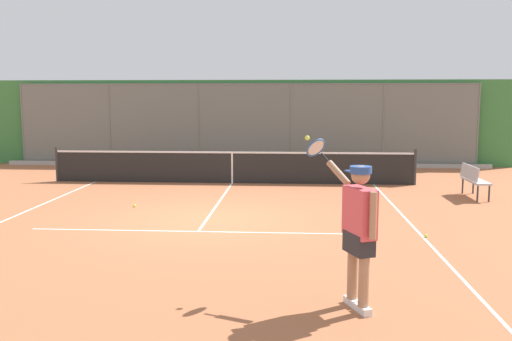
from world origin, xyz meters
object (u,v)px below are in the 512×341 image
at_px(tennis_ball_near_net, 426,236).
at_px(courtside_bench, 473,178).
at_px(tennis_player, 358,225).
at_px(tennis_ball_by_sideline, 135,206).

height_order(tennis_ball_near_net, courtside_bench, courtside_bench).
distance_m(tennis_player, tennis_ball_near_net, 4.06).
distance_m(tennis_player, courtside_bench, 8.74).
xyz_separation_m(tennis_ball_near_net, tennis_ball_by_sideline, (6.21, -2.45, 0.00)).
distance_m(tennis_ball_near_net, courtside_bench, 4.81).
distance_m(tennis_player, tennis_ball_by_sideline, 7.58).
bearing_deg(tennis_ball_near_net, courtside_bench, -117.39).
bearing_deg(courtside_bench, tennis_ball_near_net, -27.39).
bearing_deg(courtside_bench, tennis_player, -26.51).
relative_size(tennis_ball_near_net, courtside_bench, 0.05).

